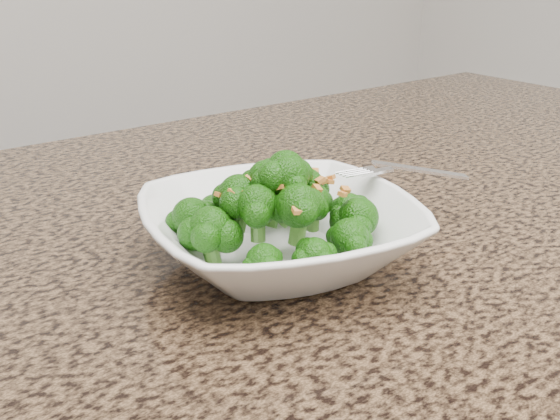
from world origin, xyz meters
TOP-DOWN VIEW (x-y plane):
  - granite_counter at (0.00, 0.30)m, footprint 1.64×1.04m
  - bowl at (-0.07, 0.31)m, footprint 0.29×0.29m
  - broccoli_pile at (-0.07, 0.31)m, footprint 0.21×0.21m
  - garlic_topping at (-0.07, 0.31)m, footprint 0.12×0.12m
  - fork at (0.05, 0.31)m, footprint 0.16×0.10m

SIDE VIEW (x-z plane):
  - granite_counter at x=0.00m, z-range 0.87..0.90m
  - bowl at x=-0.07m, z-range 0.90..0.96m
  - fork at x=0.05m, z-range 0.96..0.97m
  - broccoli_pile at x=-0.07m, z-range 0.96..1.02m
  - garlic_topping at x=-0.07m, z-range 1.02..1.03m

